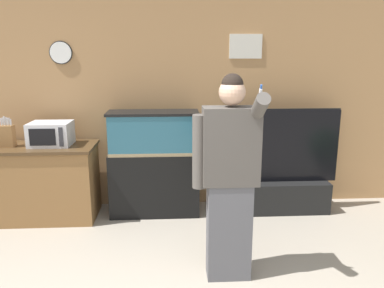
# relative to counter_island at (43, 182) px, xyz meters

# --- Properties ---
(wall_back_paneled) EXTENTS (10.00, 0.08, 2.60)m
(wall_back_paneled) POSITION_rel_counter_island_xyz_m (1.32, 0.41, 0.85)
(wall_back_paneled) COLOR #A87A4C
(wall_back_paneled) RESTS_ON ground_plane
(counter_island) EXTENTS (1.27, 0.64, 0.89)m
(counter_island) POSITION_rel_counter_island_xyz_m (0.00, 0.00, 0.00)
(counter_island) COLOR brown
(counter_island) RESTS_ON ground_plane
(microwave) EXTENTS (0.46, 0.38, 0.27)m
(microwave) POSITION_rel_counter_island_xyz_m (0.14, 0.02, 0.58)
(microwave) COLOR silver
(microwave) RESTS_ON counter_island
(knife_block) EXTENTS (0.15, 0.11, 0.35)m
(knife_block) POSITION_rel_counter_island_xyz_m (-0.34, -0.02, 0.58)
(knife_block) COLOR brown
(knife_block) RESTS_ON counter_island
(aquarium_on_stand) EXTENTS (1.08, 0.42, 1.27)m
(aquarium_on_stand) POSITION_rel_counter_island_xyz_m (1.32, 0.07, 0.19)
(aquarium_on_stand) COLOR black
(aquarium_on_stand) RESTS_ON ground_plane
(tv_on_stand) EXTENTS (1.36, 0.40, 1.29)m
(tv_on_stand) POSITION_rel_counter_island_xyz_m (2.91, 0.06, -0.07)
(tv_on_stand) COLOR black
(tv_on_stand) RESTS_ON ground_plane
(person_standing) EXTENTS (0.56, 0.42, 1.78)m
(person_standing) POSITION_rel_counter_island_xyz_m (2.01, -1.35, 0.48)
(person_standing) COLOR #515156
(person_standing) RESTS_ON ground_plane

